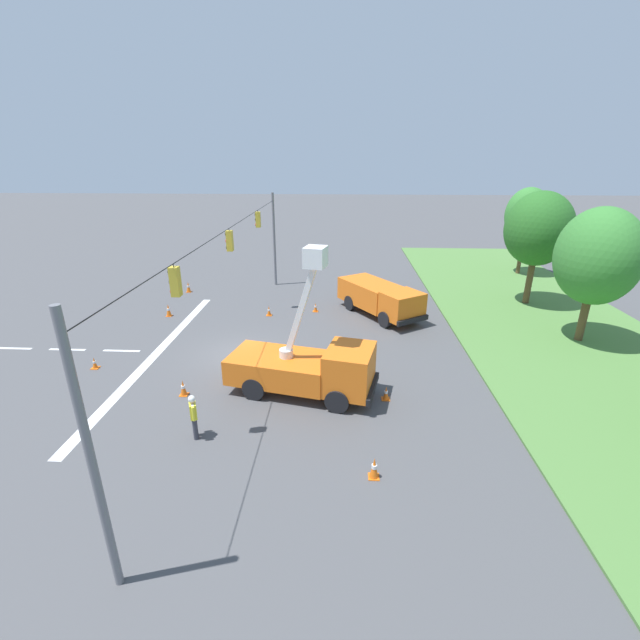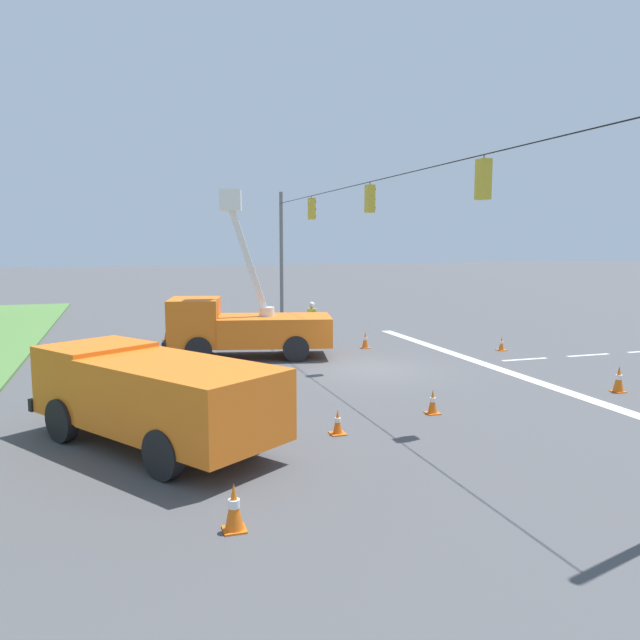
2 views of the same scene
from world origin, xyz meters
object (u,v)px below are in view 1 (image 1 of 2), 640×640
traffic_cone_foreground_right (269,311)px  tree_far_west (527,215)px  road_worker (194,414)px  traffic_cone_lane_edge_a (374,468)px  traffic_cone_mid_right (361,289)px  traffic_cone_near_bucket (95,363)px  traffic_cone_mid_left (386,393)px  tree_west (539,229)px  traffic_cone_far_right (183,388)px  tree_centre (598,257)px  traffic_cone_far_left (188,287)px  utility_truck_support_near (380,297)px  traffic_cone_foreground_left (315,307)px  traffic_cone_lane_edge_b (168,310)px  utility_truck_bucket_lift (308,366)px

traffic_cone_foreground_right → tree_far_west: bearing=119.6°
road_worker → traffic_cone_lane_edge_a: size_ratio=2.35×
tree_far_west → road_worker: (24.47, -20.80, -4.12)m
traffic_cone_mid_right → traffic_cone_near_bucket: 18.71m
traffic_cone_mid_left → tree_west: bearing=140.2°
traffic_cone_mid_right → traffic_cone_near_bucket: traffic_cone_mid_right is taller
traffic_cone_mid_left → traffic_cone_far_right: bearing=-89.3°
tree_far_west → tree_west: 8.60m
tree_far_west → traffic_cone_mid_right: size_ratio=9.40×
traffic_cone_mid_left → traffic_cone_lane_edge_a: traffic_cone_lane_edge_a is taller
tree_centre → traffic_cone_far_left: tree_centre is taller
traffic_cone_lane_edge_a → traffic_cone_far_right: size_ratio=1.05×
traffic_cone_mid_right → traffic_cone_far_left: bearing=-88.7°
utility_truck_support_near → traffic_cone_lane_edge_a: (15.30, -1.35, -0.85)m
utility_truck_support_near → traffic_cone_foreground_left: size_ratio=10.99×
traffic_cone_near_bucket → traffic_cone_far_right: traffic_cone_far_right is taller
traffic_cone_mid_right → traffic_cone_far_right: 17.31m
traffic_cone_foreground_left → traffic_cone_far_left: bearing=-111.3°
traffic_cone_foreground_left → traffic_cone_lane_edge_b: (1.35, -9.49, 0.12)m
tree_centre → tree_far_west: bearing=171.8°
utility_truck_bucket_lift → traffic_cone_far_left: 17.73m
tree_far_west → traffic_cone_lane_edge_a: 30.30m
traffic_cone_foreground_right → traffic_cone_mid_left: (9.99, 6.68, -0.03)m
tree_west → traffic_cone_lane_edge_b: size_ratio=9.43×
tree_far_west → tree_centre: (14.69, -2.11, -0.29)m
traffic_cone_foreground_right → traffic_cone_far_left: 8.48m
tree_centre → traffic_cone_foreground_left: bearing=-105.4°
tree_far_west → traffic_cone_near_bucket: 33.97m
tree_far_west → traffic_cone_mid_right: bearing=-65.6°
utility_truck_support_near → traffic_cone_mid_left: size_ratio=10.92×
utility_truck_support_near → traffic_cone_far_left: utility_truck_support_near is taller
tree_far_west → traffic_cone_mid_left: tree_far_west is taller
traffic_cone_lane_edge_b → traffic_cone_far_left: 5.26m
road_worker → traffic_cone_lane_edge_b: size_ratio=2.17×
traffic_cone_foreground_left → traffic_cone_far_left: size_ratio=0.75×
traffic_cone_lane_edge_b → traffic_cone_far_right: 10.60m
tree_centre → traffic_cone_lane_edge_b: tree_centre is taller
road_worker → traffic_cone_far_left: road_worker is taller
traffic_cone_mid_right → traffic_cone_lane_edge_a: 19.92m
utility_truck_support_near → road_worker: utility_truck_support_near is taller
traffic_cone_foreground_right → tree_centre: bearing=79.9°
tree_far_west → traffic_cone_far_left: (6.66, -27.19, -4.71)m
tree_centre → utility_truck_bucket_lift: size_ratio=1.09×
road_worker → traffic_cone_mid_right: size_ratio=2.25×
tree_far_west → traffic_cone_lane_edge_a: size_ratio=9.81×
tree_far_west → tree_west: bearing=-17.0°
traffic_cone_lane_edge_a → traffic_cone_lane_edge_b: size_ratio=0.92×
traffic_cone_mid_left → traffic_cone_lane_edge_a: size_ratio=0.81×
utility_truck_bucket_lift → traffic_cone_far_left: size_ratio=8.37×
traffic_cone_foreground_left → traffic_cone_mid_left: bearing=18.7°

